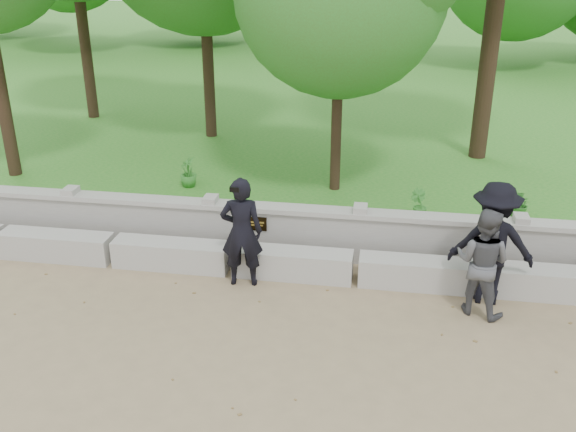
# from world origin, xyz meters

# --- Properties ---
(ground) EXTENTS (80.00, 80.00, 0.00)m
(ground) POSITION_xyz_m (0.00, 0.00, 0.00)
(ground) COLOR #8C7956
(ground) RESTS_ON ground
(lawn) EXTENTS (40.00, 22.00, 0.25)m
(lawn) POSITION_xyz_m (0.00, 14.00, 0.12)
(lawn) COLOR #22721D
(lawn) RESTS_ON ground
(concrete_bench) EXTENTS (11.90, 0.45, 0.45)m
(concrete_bench) POSITION_xyz_m (0.00, 1.90, 0.22)
(concrete_bench) COLOR #A5A39C
(concrete_bench) RESTS_ON ground
(parapet_wall) EXTENTS (12.50, 0.35, 0.90)m
(parapet_wall) POSITION_xyz_m (0.00, 2.60, 0.46)
(parapet_wall) COLOR #9B9993
(parapet_wall) RESTS_ON ground
(man_main) EXTENTS (0.69, 0.62, 1.75)m
(man_main) POSITION_xyz_m (0.27, 1.56, 0.88)
(man_main) COLOR black
(man_main) RESTS_ON ground
(visitor_left) EXTENTS (0.97, 0.89, 1.60)m
(visitor_left) POSITION_xyz_m (3.78, 1.29, 0.80)
(visitor_left) COLOR #46474C
(visitor_left) RESTS_ON ground
(visitor_mid) EXTENTS (1.23, 0.74, 1.86)m
(visitor_mid) POSITION_xyz_m (3.95, 1.65, 0.93)
(visitor_mid) COLOR black
(visitor_mid) RESTS_ON ground
(shrub_b) EXTENTS (0.40, 0.39, 0.57)m
(shrub_b) POSITION_xyz_m (2.99, 3.94, 0.53)
(shrub_b) COLOR #327828
(shrub_b) RESTS_ON lawn
(shrub_c) EXTENTS (0.63, 0.62, 0.52)m
(shrub_c) POSITION_xyz_m (4.80, 4.33, 0.51)
(shrub_c) COLOR #327828
(shrub_c) RESTS_ON lawn
(shrub_d) EXTENTS (0.45, 0.46, 0.62)m
(shrub_d) POSITION_xyz_m (-1.64, 4.91, 0.56)
(shrub_d) COLOR #327828
(shrub_d) RESTS_ON lawn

